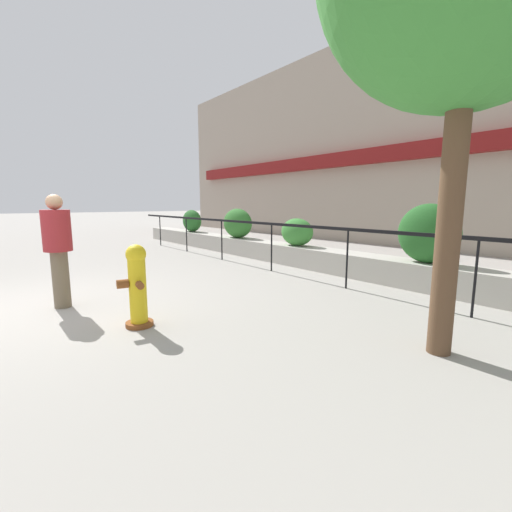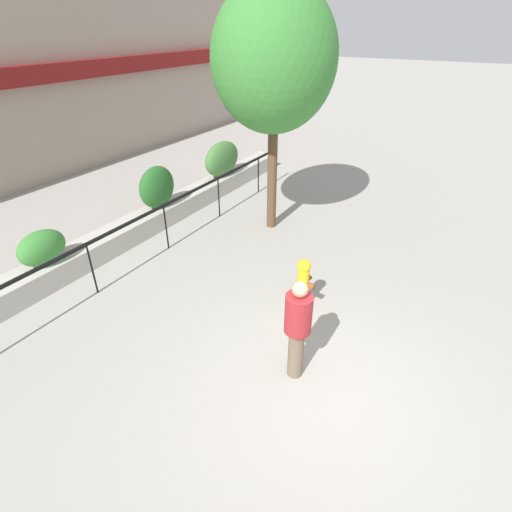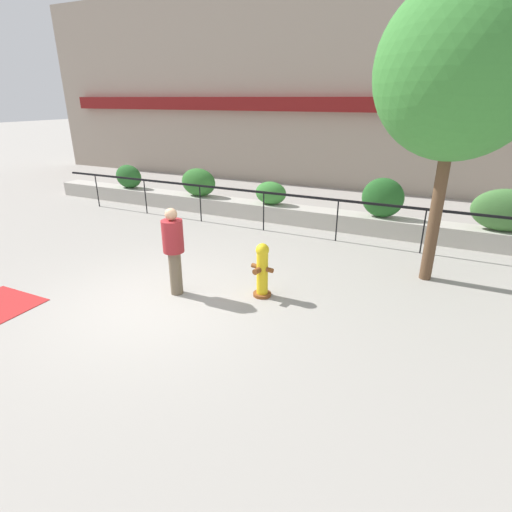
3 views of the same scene
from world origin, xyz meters
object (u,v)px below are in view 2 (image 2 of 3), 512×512
hedge_bush_4 (222,159)px  fire_hydrant (303,284)px  hedge_bush_2 (42,248)px  street_tree (275,60)px  pedestrian (298,325)px  hedge_bush_3 (157,187)px

hedge_bush_4 → fire_hydrant: 6.56m
hedge_bush_2 → street_tree: street_tree is taller
pedestrian → street_tree: bearing=33.2°
pedestrian → hedge_bush_2: bearing=94.0°
hedge_bush_3 → fire_hydrant: size_ratio=1.05×
hedge_bush_2 → fire_hydrant: bearing=-68.3°
hedge_bush_4 → hedge_bush_2: bearing=180.0°
hedge_bush_4 → pedestrian: 8.08m
hedge_bush_2 → hedge_bush_4: hedge_bush_4 is taller
fire_hydrant → pedestrian: pedestrian is taller
hedge_bush_4 → pedestrian: (-5.91, -5.51, -0.04)m
hedge_bush_3 → pedestrian: (-2.97, -5.51, -0.06)m
hedge_bush_2 → hedge_bush_3: bearing=0.0°
hedge_bush_2 → street_tree: 6.31m
fire_hydrant → street_tree: (2.82, 2.24, 3.49)m
hedge_bush_2 → street_tree: (4.76, -2.65, 3.19)m
hedge_bush_3 → pedestrian: 6.26m
street_tree → hedge_bush_4: bearing=59.9°
hedge_bush_3 → hedge_bush_4: bearing=0.0°
hedge_bush_4 → hedge_bush_3: bearing=180.0°
hedge_bush_2 → street_tree: bearing=-29.0°
hedge_bush_3 → hedge_bush_4: 2.94m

